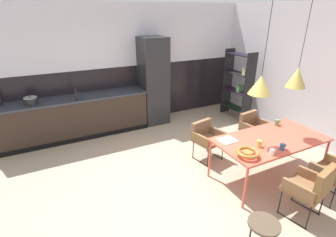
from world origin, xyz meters
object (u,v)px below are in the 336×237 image
object	(u,v)px
armchair_corner_seat	(313,186)
mug_wide_latte	(282,147)
open_shelf_unit	(238,83)
dining_table	(270,141)
pendant_lamp_over_table_far	(297,77)
armchair_by_stool	(206,135)
bottle_vinegar_dark	(76,95)
mug_white_ceramic	(277,122)
side_stool	(264,226)
armchair_head_of_table	(253,125)
mug_dark_espresso	(272,152)
open_book	(227,140)
mug_short_terracotta	(259,144)
refrigerator_column	(154,81)
fruit_bowl	(248,153)
pendant_lamp_over_table_near	(260,85)
bottle_spice_small	(0,101)
cooking_pot	(31,101)

from	to	relation	value
armchair_corner_seat	mug_wide_latte	bearing A→B (deg)	68.43
armchair_corner_seat	open_shelf_unit	size ratio (longest dim) A/B	0.48
dining_table	pendant_lamp_over_table_far	size ratio (longest dim) A/B	1.47
armchair_by_stool	armchair_corner_seat	world-z (taller)	armchair_corner_seat
pendant_lamp_over_table_far	bottle_vinegar_dark	bearing A→B (deg)	136.42
mug_white_ceramic	pendant_lamp_over_table_far	world-z (taller)	pendant_lamp_over_table_far
mug_wide_latte	bottle_vinegar_dark	world-z (taller)	bottle_vinegar_dark
mug_white_ceramic	side_stool	world-z (taller)	mug_white_ceramic
side_stool	bottle_vinegar_dark	bearing A→B (deg)	109.60
dining_table	armchair_head_of_table	bearing A→B (deg)	60.06
armchair_head_of_table	mug_dark_espresso	world-z (taller)	mug_dark_espresso
open_book	mug_short_terracotta	world-z (taller)	mug_short_terracotta
open_book	open_shelf_unit	world-z (taller)	open_shelf_unit
refrigerator_column	dining_table	bearing A→B (deg)	-76.23
armchair_corner_seat	open_book	distance (m)	1.29
fruit_bowl	armchair_head_of_table	bearing A→B (deg)	42.62
refrigerator_column	mug_dark_espresso	size ratio (longest dim) A/B	18.03
armchair_by_stool	fruit_bowl	distance (m)	1.25
pendant_lamp_over_table_far	mug_dark_espresso	bearing A→B (deg)	-152.36
armchair_corner_seat	mug_white_ceramic	bearing A→B (deg)	47.65
open_book	fruit_bowl	bearing A→B (deg)	-96.00
armchair_head_of_table	pendant_lamp_over_table_near	world-z (taller)	pendant_lamp_over_table_near
armchair_corner_seat	bottle_vinegar_dark	distance (m)	4.43
dining_table	fruit_bowl	distance (m)	0.77
armchair_by_stool	mug_wide_latte	xyz separation A→B (m)	(0.44, -1.29, 0.29)
mug_dark_espresso	bottle_spice_small	bearing A→B (deg)	135.65
armchair_corner_seat	mug_wide_latte	world-z (taller)	armchair_corner_seat
mug_dark_espresso	bottle_spice_small	xyz separation A→B (m)	(-3.57, 3.49, 0.24)
pendant_lamp_over_table_far	dining_table	bearing A→B (deg)	-176.40
pendant_lamp_over_table_far	armchair_head_of_table	bearing A→B (deg)	79.93
mug_dark_espresso	mug_wide_latte	distance (m)	0.24
mug_wide_latte	armchair_by_stool	bearing A→B (deg)	108.86
dining_table	open_book	size ratio (longest dim) A/B	6.91
dining_table	mug_short_terracotta	world-z (taller)	mug_short_terracotta
refrigerator_column	pendant_lamp_over_table_far	size ratio (longest dim) A/B	1.68
armchair_head_of_table	armchair_by_stool	world-z (taller)	armchair_head_of_table
armchair_by_stool	armchair_corner_seat	bearing A→B (deg)	88.45
armchair_head_of_table	bottle_vinegar_dark	size ratio (longest dim) A/B	2.67
cooking_pot	bottle_spice_small	xyz separation A→B (m)	(-0.54, 0.20, 0.03)
armchair_head_of_table	armchair_by_stool	bearing A→B (deg)	-10.82
dining_table	open_shelf_unit	world-z (taller)	open_shelf_unit
armchair_head_of_table	mug_short_terracotta	world-z (taller)	mug_short_terracotta
dining_table	mug_short_terracotta	size ratio (longest dim) A/B	15.23
refrigerator_column	bottle_vinegar_dark	distance (m)	1.83
mug_short_terracotta	mug_white_ceramic	distance (m)	0.98
mug_short_terracotta	open_shelf_unit	xyz separation A→B (m)	(1.67, 2.41, 0.14)
mug_short_terracotta	mug_wide_latte	size ratio (longest dim) A/B	1.02
dining_table	bottle_vinegar_dark	distance (m)	3.81
mug_dark_espresso	fruit_bowl	bearing A→B (deg)	161.87
open_book	mug_wide_latte	size ratio (longest dim) A/B	2.26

